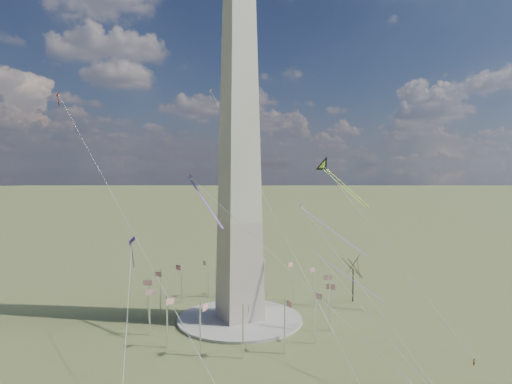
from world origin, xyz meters
name	(u,v)px	position (x,y,z in m)	size (l,w,h in m)	color
ground	(240,320)	(0.00, 0.00, 0.00)	(2000.00, 2000.00, 0.00)	brown
plaza	(240,319)	(0.00, 0.00, 0.40)	(36.00, 36.00, 0.80)	#9E9A90
washington_monument	(239,154)	(0.00, 0.00, 47.95)	(15.56, 15.56, 100.00)	beige
flagpole_ring	(240,296)	(0.00, 0.00, 7.27)	(54.40, 54.40, 13.00)	white
tree_near	(353,266)	(40.91, 0.28, 11.67)	(9.35, 9.35, 16.37)	#433A28
person_east	(474,362)	(34.89, -50.30, 0.79)	(0.58, 0.38, 1.58)	gray
kite_delta_black	(326,168)	(32.41, 4.17, 43.91)	(10.06, 19.02, 15.51)	black
kite_diamond_purple	(132,244)	(-30.59, -1.95, 24.91)	(1.67, 2.65, 8.32)	#471A77
kite_streamer_left	(324,223)	(18.00, -15.68, 29.01)	(11.61, 17.22, 13.52)	#E82451
kite_streamer_mid	(201,195)	(-12.08, -1.55, 36.82)	(3.52, 19.40, 13.33)	#E82451
kite_streamer_right	(341,271)	(33.65, -2.62, 11.58)	(16.30, 16.67, 15.12)	#E82451
kite_small_red	(58,95)	(-45.26, 30.49, 65.48)	(1.31, 2.15, 4.94)	red
kite_small_white	(211,91)	(8.28, 44.89, 72.49)	(1.32, 1.96, 4.17)	silver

